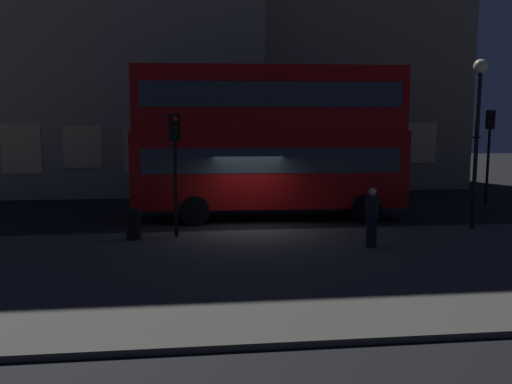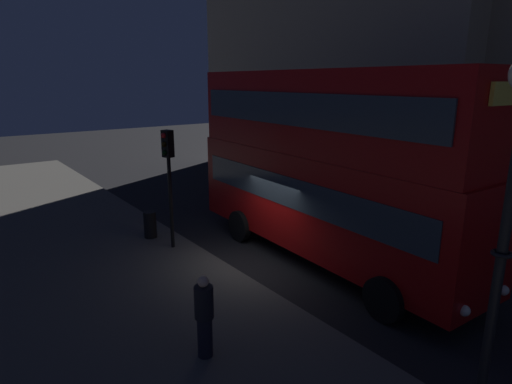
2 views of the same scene
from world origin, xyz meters
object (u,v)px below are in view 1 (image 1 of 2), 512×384
at_px(traffic_light_near_kerb, 175,149).
at_px(litter_bin, 133,224).
at_px(pedestrian, 372,217).
at_px(double_decker_bus, 269,136).
at_px(street_lamp, 478,110).
at_px(traffic_light_far_side, 489,137).

xyz_separation_m(traffic_light_near_kerb, litter_bin, (-1.32, -0.20, -2.32)).
height_order(pedestrian, litter_bin, pedestrian).
distance_m(double_decker_bus, pedestrian, 6.32).
xyz_separation_m(traffic_light_near_kerb, street_lamp, (10.01, 0.13, 1.21)).
distance_m(double_decker_bus, litter_bin, 6.55).
relative_size(traffic_light_far_side, litter_bin, 4.52).
distance_m(traffic_light_near_kerb, pedestrian, 6.35).
relative_size(double_decker_bus, traffic_light_near_kerb, 2.70).
distance_m(traffic_light_far_side, pedestrian, 11.82).
height_order(traffic_light_near_kerb, litter_bin, traffic_light_near_kerb).
distance_m(pedestrian, litter_bin, 7.27).
bearing_deg(double_decker_bus, street_lamp, -24.38).
height_order(street_lamp, pedestrian, street_lamp).
bearing_deg(pedestrian, traffic_light_near_kerb, -13.59).
distance_m(double_decker_bus, traffic_light_near_kerb, 4.88).
xyz_separation_m(street_lamp, litter_bin, (-11.32, -0.32, -3.52)).
bearing_deg(pedestrian, traffic_light_far_side, -129.04).
distance_m(double_decker_bus, traffic_light_far_side, 10.85).
bearing_deg(traffic_light_far_side, street_lamp, 59.62).
height_order(traffic_light_near_kerb, pedestrian, traffic_light_near_kerb).
bearing_deg(traffic_light_near_kerb, traffic_light_far_side, 7.84).
relative_size(street_lamp, litter_bin, 6.04).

